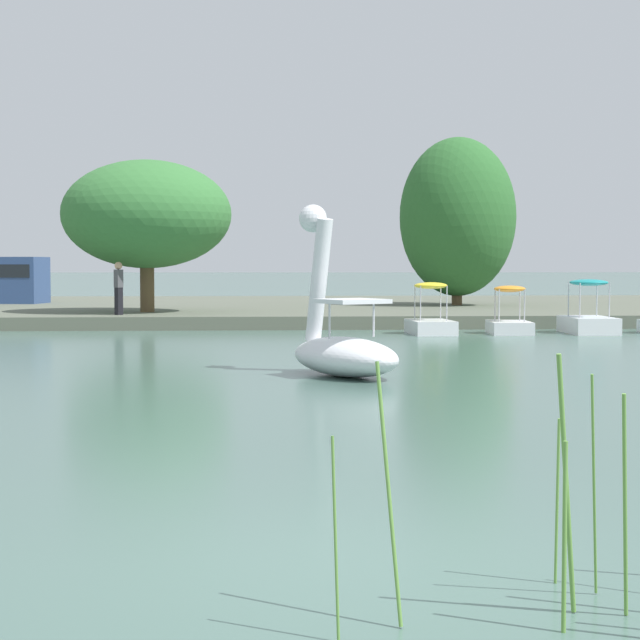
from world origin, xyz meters
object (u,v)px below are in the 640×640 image
at_px(tree_broadleaf_behind_dock, 147,215).
at_px(person_on_path, 119,286).
at_px(tree_willow_overhanging, 457,217).
at_px(pedal_boat_yellow, 431,320).
at_px(pedal_boat_teal, 588,317).
at_px(pedal_boat_orange, 509,320).
at_px(swan_boat, 341,342).

relative_size(tree_broadleaf_behind_dock, person_on_path, 3.61).
bearing_deg(tree_willow_overhanging, tree_broadleaf_behind_dock, -154.70).
bearing_deg(pedal_boat_yellow, pedal_boat_teal, 1.07).
bearing_deg(person_on_path, pedal_boat_orange, -16.78).
bearing_deg(tree_broadleaf_behind_dock, pedal_boat_orange, -26.55).
distance_m(pedal_boat_orange, tree_broadleaf_behind_dock, 13.26).
height_order(swan_boat, tree_willow_overhanging, tree_willow_overhanging).
bearing_deg(pedal_boat_teal, swan_boat, -125.39).
distance_m(tree_broadleaf_behind_dock, tree_willow_overhanging, 13.29).
bearing_deg(swan_boat, person_on_path, 111.29).
height_order(pedal_boat_yellow, pedal_boat_teal, pedal_boat_teal).
height_order(pedal_boat_teal, person_on_path, person_on_path).
distance_m(swan_boat, pedal_boat_orange, 13.43).
relative_size(swan_boat, tree_willow_overhanging, 0.48).
xyz_separation_m(pedal_boat_yellow, tree_broadleaf_behind_dock, (-9.04, 5.72, 3.42)).
xyz_separation_m(swan_boat, person_on_path, (-6.09, 15.64, 0.73)).
xyz_separation_m(swan_boat, pedal_boat_yellow, (3.68, 11.96, -0.23)).
xyz_separation_m(swan_boat, pedal_boat_teal, (8.56, 12.05, -0.17)).
distance_m(pedal_boat_yellow, pedal_boat_teal, 4.88).
bearing_deg(swan_boat, pedal_boat_yellow, 72.88).
xyz_separation_m(tree_willow_overhanging, person_on_path, (-12.75, -7.73, -2.65)).
bearing_deg(person_on_path, swan_boat, -68.71).
distance_m(swan_boat, tree_broadleaf_behind_dock, 18.75).
bearing_deg(pedal_boat_orange, tree_willow_overhanging, 87.19).
xyz_separation_m(swan_boat, tree_willow_overhanging, (6.66, 23.36, 3.38)).
xyz_separation_m(pedal_boat_teal, person_on_path, (-14.66, 3.59, 0.89)).
bearing_deg(person_on_path, tree_broadleaf_behind_dock, 70.18).
bearing_deg(pedal_boat_orange, person_on_path, 163.22).
bearing_deg(tree_willow_overhanging, pedal_boat_yellow, -104.61).
bearing_deg(tree_willow_overhanging, person_on_path, -148.79).
relative_size(pedal_boat_orange, pedal_boat_teal, 0.84).
relative_size(swan_boat, pedal_boat_orange, 1.65).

